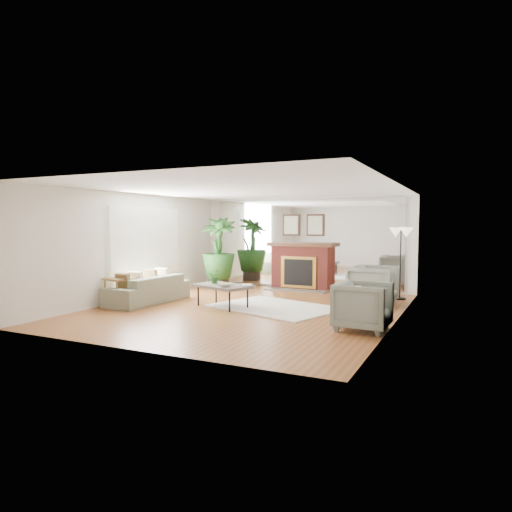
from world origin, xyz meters
The scene contains 18 objects.
ground centered at (0.00, 0.00, 0.00)m, with size 7.00×7.00×0.00m, color brown.
wall_left centered at (-2.99, 0.00, 1.25)m, with size 0.02×7.00×2.50m, color silver.
wall_right centered at (2.99, 0.00, 1.25)m, with size 0.02×7.00×2.50m, color silver.
wall_back centered at (0.00, 3.49, 1.25)m, with size 6.00×0.02×2.50m, color silver.
mirror_panel centered at (0.00, 3.47, 1.25)m, with size 5.40×0.04×2.40m, color silver.
window_panel centered at (-2.96, 0.40, 1.35)m, with size 0.04×2.40×1.50m, color #B2E09E.
fireplace centered at (0.00, 3.26, 0.66)m, with size 1.85×0.83×2.05m.
area_rug centered at (0.46, 0.35, 0.01)m, with size 2.53×1.81×0.03m, color white.
coffee_table centered at (-0.57, -0.07, 0.45)m, with size 1.39×1.07×0.49m.
sofa centered at (-2.37, -0.29, 0.31)m, with size 2.11×0.83×0.62m, color gray.
armchair_back centered at (2.27, 1.66, 0.44)m, with size 0.93×0.96×0.87m, color gray.
armchair_front centered at (2.60, -0.87, 0.41)m, with size 0.87×0.89×0.81m, color gray.
side_table centered at (-2.65, -0.90, 0.52)m, with size 0.65×0.65×0.62m.
potted_ficus centered at (-2.10, 2.40, 1.05)m, with size 1.18×1.18×1.96m.
floor_lamp centered at (2.70, 2.65, 1.45)m, with size 0.55×0.31×1.70m.
tabletop_plant centered at (-0.84, 0.08, 0.64)m, with size 0.27×0.24×0.30m, color #2C5E22.
fruit_bowl centered at (-0.37, -0.32, 0.52)m, with size 0.26×0.26×0.07m, color olive.
book centered at (-0.13, 0.00, 0.50)m, with size 0.20×0.28×0.02m, color olive.
Camera 1 is at (4.23, -8.46, 1.78)m, focal length 32.00 mm.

